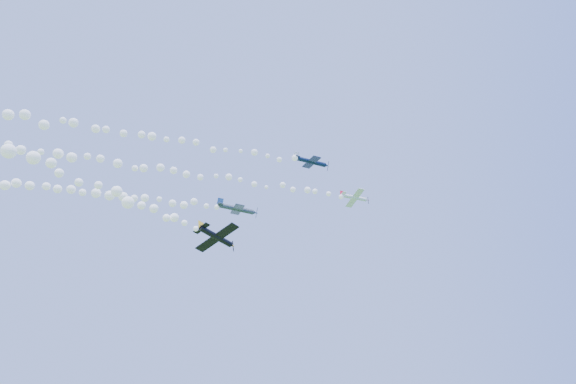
# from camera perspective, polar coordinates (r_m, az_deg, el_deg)

# --- Properties ---
(plane_white) EXTENTS (6.02, 6.32, 2.10)m
(plane_white) POSITION_cam_1_polar(r_m,az_deg,el_deg) (94.92, 7.89, -0.66)
(plane_white) COLOR white
(smoke_trail_white) EXTENTS (77.30, 37.08, 2.68)m
(smoke_trail_white) POSITION_cam_1_polar(r_m,az_deg,el_deg) (87.40, -19.59, 3.27)
(smoke_trail_white) COLOR white
(plane_navy) EXTENTS (5.94, 6.26, 2.38)m
(plane_navy) POSITION_cam_1_polar(r_m,az_deg,el_deg) (77.55, 2.76, 3.61)
(plane_navy) COLOR #0D1B3D
(smoke_trail_navy) EXTENTS (69.19, 31.87, 2.48)m
(smoke_trail_navy) POSITION_cam_1_polar(r_m,az_deg,el_deg) (76.25, -26.91, 7.58)
(smoke_trail_navy) COLOR white
(plane_grey) EXTENTS (7.74, 8.19, 3.15)m
(plane_grey) POSITION_cam_1_polar(r_m,az_deg,el_deg) (90.96, -6.05, -1.99)
(plane_grey) COLOR #363F4F
(smoke_trail_grey) EXTENTS (67.39, 29.85, 3.49)m
(smoke_trail_grey) POSITION_cam_1_polar(r_m,az_deg,el_deg) (93.90, -30.04, 0.83)
(smoke_trail_grey) COLOR white
(plane_black) EXTENTS (6.97, 6.60, 2.81)m
(plane_black) POSITION_cam_1_polar(r_m,az_deg,el_deg) (69.60, -8.45, -5.29)
(plane_black) COLOR black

